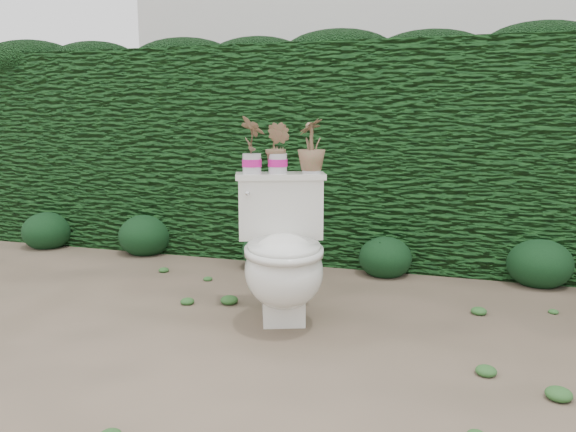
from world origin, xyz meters
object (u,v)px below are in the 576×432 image
(toilet, at_px, (283,256))
(potted_plant_right, at_px, (312,147))
(potted_plant_center, at_px, (278,149))
(potted_plant_left, at_px, (252,146))

(toilet, xyz_separation_m, potted_plant_right, (0.08, 0.29, 0.56))
(potted_plant_center, bearing_deg, potted_plant_left, -137.69)
(potted_plant_center, xyz_separation_m, potted_plant_right, (0.18, 0.07, 0.01))
(toilet, distance_m, potted_plant_right, 0.64)
(toilet, relative_size, potted_plant_center, 2.97)
(potted_plant_left, bearing_deg, potted_plant_center, -124.96)
(toilet, height_order, potted_plant_left, potted_plant_left)
(toilet, relative_size, potted_plant_left, 2.62)
(potted_plant_right, bearing_deg, potted_plant_left, -59.37)
(toilet, xyz_separation_m, potted_plant_left, (-0.23, 0.17, 0.57))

